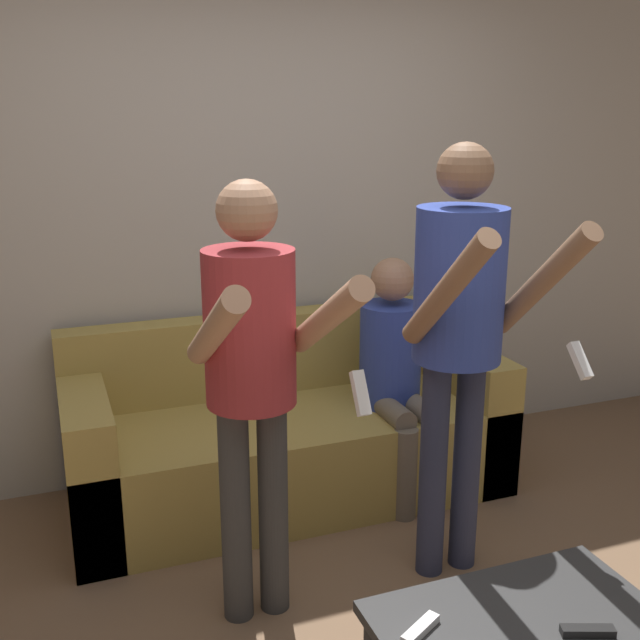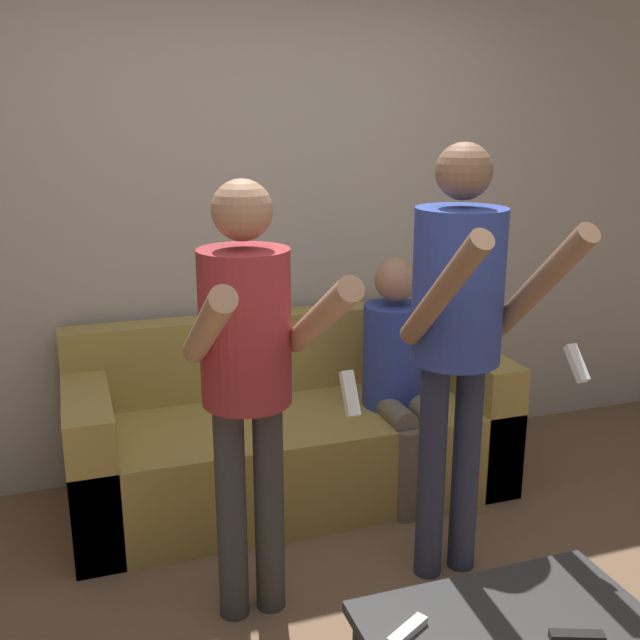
{
  "view_description": "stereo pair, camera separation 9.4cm",
  "coord_description": "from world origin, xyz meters",
  "px_view_note": "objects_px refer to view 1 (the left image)",
  "views": [
    {
      "loc": [
        -0.99,
        -1.84,
        1.83
      ],
      "look_at": [
        0.06,
        0.93,
        1.0
      ],
      "focal_mm": 42.0,
      "sensor_mm": 36.0,
      "label": 1
    },
    {
      "loc": [
        -0.9,
        -1.87,
        1.83
      ],
      "look_at": [
        0.06,
        0.93,
        1.0
      ],
      "focal_mm": 42.0,
      "sensor_mm": 36.0,
      "label": 2
    }
  ],
  "objects_px": {
    "coffee_table": "(521,634)",
    "remote_far": "(420,629)",
    "person_standing_left": "(253,361)",
    "remote_mid": "(588,631)",
    "person_standing_right": "(460,316)",
    "person_seated": "(396,368)",
    "couch": "(288,436)"
  },
  "relations": [
    {
      "from": "person_seated",
      "to": "remote_far",
      "type": "bearing_deg",
      "value": -113.58
    },
    {
      "from": "remote_mid",
      "to": "couch",
      "type": "bearing_deg",
      "value": 99.07
    },
    {
      "from": "remote_mid",
      "to": "remote_far",
      "type": "relative_size",
      "value": 1.03
    },
    {
      "from": "person_standing_left",
      "to": "remote_mid",
      "type": "bearing_deg",
      "value": -53.57
    },
    {
      "from": "person_standing_left",
      "to": "coffee_table",
      "type": "relative_size",
      "value": 1.92
    },
    {
      "from": "person_seated",
      "to": "person_standing_right",
      "type": "bearing_deg",
      "value": -97.06
    },
    {
      "from": "person_standing_left",
      "to": "coffee_table",
      "type": "bearing_deg",
      "value": -55.83
    },
    {
      "from": "person_standing_right",
      "to": "coffee_table",
      "type": "xyz_separation_m",
      "value": [
        -0.25,
        -0.83,
        -0.72
      ]
    },
    {
      "from": "remote_far",
      "to": "person_seated",
      "type": "bearing_deg",
      "value": 66.42
    },
    {
      "from": "person_standing_left",
      "to": "coffee_table",
      "type": "distance_m",
      "value": 1.18
    },
    {
      "from": "couch",
      "to": "person_seated",
      "type": "relative_size",
      "value": 1.78
    },
    {
      "from": "coffee_table",
      "to": "remote_far",
      "type": "relative_size",
      "value": 5.69
    },
    {
      "from": "couch",
      "to": "remote_far",
      "type": "xyz_separation_m",
      "value": [
        -0.15,
        -1.63,
        0.13
      ]
    },
    {
      "from": "person_standing_left",
      "to": "person_standing_right",
      "type": "xyz_separation_m",
      "value": [
        0.81,
        0.01,
        0.08
      ]
    },
    {
      "from": "person_seated",
      "to": "coffee_table",
      "type": "height_order",
      "value": "person_seated"
    },
    {
      "from": "person_standing_right",
      "to": "person_seated",
      "type": "bearing_deg",
      "value": 82.94
    },
    {
      "from": "couch",
      "to": "coffee_table",
      "type": "xyz_separation_m",
      "value": [
        0.15,
        -1.69,
        0.07
      ]
    },
    {
      "from": "person_standing_left",
      "to": "person_standing_right",
      "type": "distance_m",
      "value": 0.82
    },
    {
      "from": "person_standing_left",
      "to": "remote_mid",
      "type": "xyz_separation_m",
      "value": [
        0.69,
        -0.94,
        -0.58
      ]
    },
    {
      "from": "remote_far",
      "to": "person_standing_right",
      "type": "bearing_deg",
      "value": 54.4
    },
    {
      "from": "person_standing_right",
      "to": "person_seated",
      "type": "relative_size",
      "value": 1.48
    },
    {
      "from": "remote_mid",
      "to": "person_standing_left",
      "type": "bearing_deg",
      "value": 126.43
    },
    {
      "from": "person_seated",
      "to": "coffee_table",
      "type": "xyz_separation_m",
      "value": [
        -0.34,
        -1.52,
        -0.28
      ]
    },
    {
      "from": "person_standing_left",
      "to": "person_seated",
      "type": "xyz_separation_m",
      "value": [
        0.9,
        0.7,
        -0.36
      ]
    },
    {
      "from": "person_standing_right",
      "to": "coffee_table",
      "type": "height_order",
      "value": "person_standing_right"
    },
    {
      "from": "couch",
      "to": "person_standing_left",
      "type": "relative_size",
      "value": 1.28
    },
    {
      "from": "coffee_table",
      "to": "remote_mid",
      "type": "distance_m",
      "value": 0.19
    },
    {
      "from": "person_standing_right",
      "to": "remote_far",
      "type": "bearing_deg",
      "value": -125.6
    },
    {
      "from": "person_standing_right",
      "to": "person_seated",
      "type": "xyz_separation_m",
      "value": [
        0.09,
        0.69,
        -0.44
      ]
    },
    {
      "from": "couch",
      "to": "remote_far",
      "type": "bearing_deg",
      "value": -95.14
    },
    {
      "from": "person_standing_left",
      "to": "remote_far",
      "type": "relative_size",
      "value": 10.92
    },
    {
      "from": "coffee_table",
      "to": "remote_mid",
      "type": "relative_size",
      "value": 5.51
    }
  ]
}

